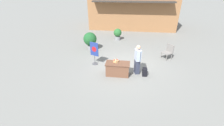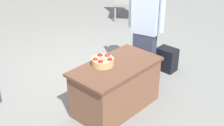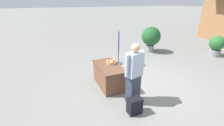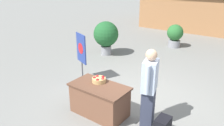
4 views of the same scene
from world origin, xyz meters
name	(u,v)px [view 1 (image 1 of 4)]	position (x,y,z in m)	size (l,w,h in m)	color
ground_plane	(125,66)	(0.00, 0.00, 0.00)	(120.00, 120.00, 0.00)	slate
storefront_building	(133,5)	(0.24, 10.20, 2.46)	(9.28, 5.61, 4.91)	#9E6B42
display_table	(118,69)	(-0.38, -1.04, 0.36)	(1.31, 0.71, 0.71)	brown
apple_basket	(116,61)	(-0.50, -0.91, 0.76)	(0.31, 0.31, 0.13)	tan
person_visitor	(138,59)	(0.67, -0.75, 0.85)	(0.36, 0.59, 1.66)	#33384C
backpack	(145,72)	(1.09, -0.95, 0.21)	(0.24, 0.34, 0.42)	black
poster_board	(94,53)	(-1.91, 0.01, 0.78)	(0.55, 0.36, 1.43)	#4C4C51
patio_chair	(168,51)	(2.76, 1.45, 0.53)	(0.77, 0.77, 0.97)	gray
potted_plant_near_right	(90,39)	(-2.79, 2.33, 0.81)	(0.98, 0.98, 1.34)	gray
potted_plant_far_left	(118,34)	(-0.95, 4.94, 0.56)	(0.70, 0.70, 1.01)	gray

